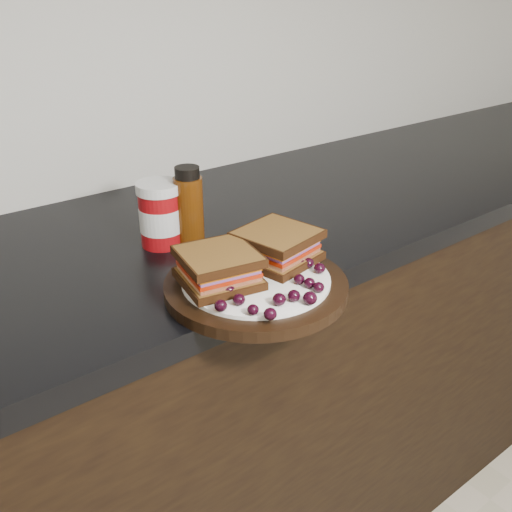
{
  "coord_description": "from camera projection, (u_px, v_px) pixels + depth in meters",
  "views": [
    {
      "loc": [
        -0.45,
        0.83,
        1.33
      ],
      "look_at": [
        0.01,
        1.43,
        0.96
      ],
      "focal_mm": 40.0,
      "sensor_mm": 36.0,
      "label": 1
    }
  ],
  "objects": [
    {
      "name": "grape_8",
      "position": [
        309.0,
        283.0,
        0.83
      ],
      "size": [
        0.02,
        0.02,
        0.02
      ],
      "primitive_type": "ellipsoid",
      "color": "black",
      "rests_on": "plate"
    },
    {
      "name": "oil_bottle",
      "position": [
        189.0,
        206.0,
        1.0
      ],
      "size": [
        0.07,
        0.07,
        0.14
      ],
      "primitive_type": "cylinder",
      "rotation": [
        0.0,
        0.0,
        0.43
      ],
      "color": "#482207",
      "rests_on": "countertop"
    },
    {
      "name": "countertop",
      "position": [
        163.0,
        247.0,
        1.06
      ],
      "size": [
        3.98,
        0.6,
        0.04
      ],
      "primitive_type": "cube",
      "color": "black",
      "rests_on": "base_cabinets"
    },
    {
      "name": "sandwich_right",
      "position": [
        277.0,
        246.0,
        0.9
      ],
      "size": [
        0.13,
        0.13,
        0.05
      ],
      "primitive_type": null,
      "rotation": [
        0.0,
        0.0,
        0.2
      ],
      "color": "brown",
      "rests_on": "plate"
    },
    {
      "name": "grape_11",
      "position": [
        299.0,
        263.0,
        0.89
      ],
      "size": [
        0.02,
        0.02,
        0.02
      ],
      "primitive_type": "ellipsoid",
      "color": "black",
      "rests_on": "plate"
    },
    {
      "name": "grape_6",
      "position": [
        310.0,
        298.0,
        0.79
      ],
      "size": [
        0.02,
        0.02,
        0.02
      ],
      "primitive_type": "ellipsoid",
      "color": "black",
      "rests_on": "plate"
    },
    {
      "name": "grape_3",
      "position": [
        270.0,
        314.0,
        0.75
      ],
      "size": [
        0.02,
        0.02,
        0.02
      ],
      "primitive_type": "ellipsoid",
      "color": "black",
      "rests_on": "plate"
    },
    {
      "name": "grape_14",
      "position": [
        270.0,
        251.0,
        0.93
      ],
      "size": [
        0.02,
        0.02,
        0.01
      ],
      "primitive_type": "ellipsoid",
      "color": "black",
      "rests_on": "plate"
    },
    {
      "name": "base_cabinets",
      "position": [
        178.0,
        431.0,
        1.26
      ],
      "size": [
        3.96,
        0.58,
        0.86
      ],
      "primitive_type": "cube",
      "color": "black",
      "rests_on": "ground_plane"
    },
    {
      "name": "sandwich_left",
      "position": [
        219.0,
        268.0,
        0.84
      ],
      "size": [
        0.13,
        0.13,
        0.05
      ],
      "primitive_type": null,
      "rotation": [
        0.0,
        0.0,
        -0.19
      ],
      "color": "brown",
      "rests_on": "plate"
    },
    {
      "name": "grape_1",
      "position": [
        239.0,
        300.0,
        0.79
      ],
      "size": [
        0.02,
        0.02,
        0.02
      ],
      "primitive_type": "ellipsoid",
      "color": "black",
      "rests_on": "plate"
    },
    {
      "name": "grape_5",
      "position": [
        294.0,
        296.0,
        0.8
      ],
      "size": [
        0.02,
        0.02,
        0.02
      ],
      "primitive_type": "ellipsoid",
      "color": "black",
      "rests_on": "plate"
    },
    {
      "name": "grape_13",
      "position": [
        291.0,
        252.0,
        0.92
      ],
      "size": [
        0.02,
        0.02,
        0.02
      ],
      "primitive_type": "ellipsoid",
      "color": "black",
      "rests_on": "plate"
    },
    {
      "name": "grape_7",
      "position": [
        319.0,
        287.0,
        0.82
      ],
      "size": [
        0.02,
        0.02,
        0.02
      ],
      "primitive_type": "ellipsoid",
      "color": "black",
      "rests_on": "plate"
    },
    {
      "name": "grape_20",
      "position": [
        229.0,
        290.0,
        0.81
      ],
      "size": [
        0.02,
        0.02,
        0.02
      ],
      "primitive_type": "ellipsoid",
      "color": "black",
      "rests_on": "plate"
    },
    {
      "name": "grape_17",
      "position": [
        217.0,
        273.0,
        0.85
      ],
      "size": [
        0.02,
        0.02,
        0.02
      ],
      "primitive_type": "ellipsoid",
      "color": "black",
      "rests_on": "plate"
    },
    {
      "name": "condiment_jar",
      "position": [
        161.0,
        214.0,
        1.0
      ],
      "size": [
        0.09,
        0.09,
        0.12
      ],
      "primitive_type": "cylinder",
      "rotation": [
        0.0,
        0.0,
        -0.22
      ],
      "color": "maroon",
      "rests_on": "countertop"
    },
    {
      "name": "grape_2",
      "position": [
        253.0,
        310.0,
        0.76
      ],
      "size": [
        0.02,
        0.02,
        0.01
      ],
      "primitive_type": "ellipsoid",
      "color": "black",
      "rests_on": "plate"
    },
    {
      "name": "grape_10",
      "position": [
        320.0,
        268.0,
        0.87
      ],
      "size": [
        0.02,
        0.02,
        0.02
      ],
      "primitive_type": "ellipsoid",
      "color": "black",
      "rests_on": "plate"
    },
    {
      "name": "grape_22",
      "position": [
        210.0,
        280.0,
        0.84
      ],
      "size": [
        0.02,
        0.02,
        0.02
      ],
      "primitive_type": "ellipsoid",
      "color": "black",
      "rests_on": "plate"
    },
    {
      "name": "grape_21",
      "position": [
        225.0,
        273.0,
        0.86
      ],
      "size": [
        0.02,
        0.02,
        0.02
      ],
      "primitive_type": "ellipsoid",
      "color": "black",
      "rests_on": "plate"
    },
    {
      "name": "grape_15",
      "position": [
        267.0,
        255.0,
        0.91
      ],
      "size": [
        0.02,
        0.02,
        0.02
      ],
      "primitive_type": "ellipsoid",
      "color": "black",
      "rests_on": "plate"
    },
    {
      "name": "grape_0",
      "position": [
        221.0,
        306.0,
        0.77
      ],
      "size": [
        0.02,
        0.02,
        0.02
      ],
      "primitive_type": "ellipsoid",
      "color": "black",
      "rests_on": "plate"
    },
    {
      "name": "grape_9",
      "position": [
        299.0,
        279.0,
        0.84
      ],
      "size": [
        0.02,
        0.02,
        0.02
      ],
      "primitive_type": "ellipsoid",
      "color": "black",
      "rests_on": "plate"
    },
    {
      "name": "grape_18",
      "position": [
        203.0,
        284.0,
        0.82
      ],
      "size": [
        0.02,
        0.02,
        0.02
      ],
      "primitive_type": "ellipsoid",
      "color": "black",
      "rests_on": "plate"
    },
    {
      "name": "grape_4",
      "position": [
        279.0,
        299.0,
        0.79
      ],
      "size": [
        0.02,
        0.02,
        0.02
      ],
      "primitive_type": "ellipsoid",
      "color": "black",
      "rests_on": "plate"
    },
    {
      "name": "grape_23",
      "position": [
        205.0,
        287.0,
        0.81
      ],
      "size": [
        0.02,
        0.02,
        0.02
      ],
      "primitive_type": "ellipsoid",
      "color": "black",
      "rests_on": "plate"
    },
    {
      "name": "plate",
      "position": [
        256.0,
        286.0,
        0.87
      ],
      "size": [
        0.28,
        0.28,
        0.02
      ],
      "primitive_type": "cylinder",
      "color": "black",
      "rests_on": "countertop"
    },
    {
      "name": "grape_19",
      "position": [
        203.0,
        290.0,
        0.81
      ],
      "size": [
        0.02,
        0.02,
        0.02
      ],
      "primitive_type": "ellipsoid",
      "color": "black",
      "rests_on": "plate"
    },
    {
      "name": "grape_16",
      "position": [
        208.0,
        273.0,
        0.85
      ],
      "size": [
        0.02,
        0.02,
        0.02
      ],
      "primitive_type": "ellipsoid",
      "color": "black",
      "rests_on": "plate"
    },
    {
      "name": "grape_12",
      "position": [
        308.0,
        263.0,
        0.89
      ],
      "size": [
        0.02,
        0.02,
        0.02
      ],
      "primitive_type": "ellipsoid",
      "color": "black",
      "rests_on": "plate"
    }
  ]
}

